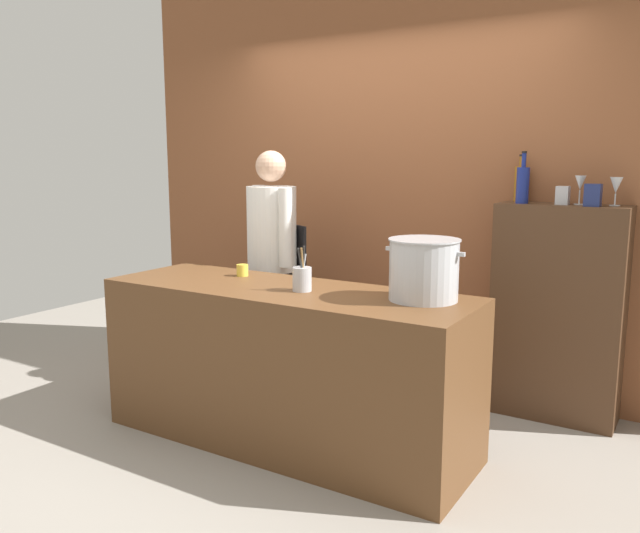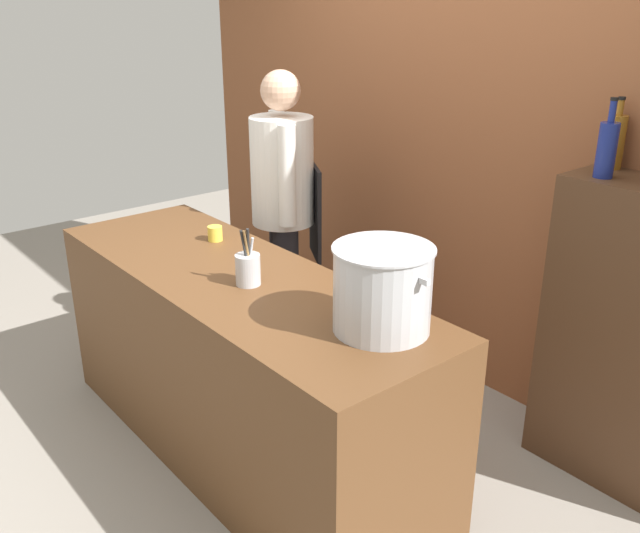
# 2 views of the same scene
# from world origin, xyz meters

# --- Properties ---
(ground_plane) EXTENTS (8.00, 8.00, 0.00)m
(ground_plane) POSITION_xyz_m (0.00, 0.00, 0.00)
(ground_plane) COLOR gray
(brick_back_panel) EXTENTS (4.40, 0.10, 3.00)m
(brick_back_panel) POSITION_xyz_m (0.00, 1.40, 1.50)
(brick_back_panel) COLOR brown
(brick_back_panel) RESTS_ON ground_plane
(prep_counter) EXTENTS (2.14, 0.70, 0.90)m
(prep_counter) POSITION_xyz_m (0.00, 0.00, 0.45)
(prep_counter) COLOR brown
(prep_counter) RESTS_ON ground_plane
(bar_cabinet) EXTENTS (0.76, 0.32, 1.34)m
(bar_cabinet) POSITION_xyz_m (1.22, 1.19, 0.67)
(bar_cabinet) COLOR #472D1C
(bar_cabinet) RESTS_ON ground_plane
(chef) EXTENTS (0.47, 0.41, 1.66)m
(chef) POSITION_xyz_m (-0.59, 0.70, 0.96)
(chef) COLOR black
(chef) RESTS_ON ground_plane
(stockpot_large) EXTENTS (0.42, 0.36, 0.31)m
(stockpot_large) POSITION_xyz_m (0.77, 0.12, 1.06)
(stockpot_large) COLOR #B7BABF
(stockpot_large) RESTS_ON prep_counter
(utensil_crock) EXTENTS (0.10, 0.10, 0.25)m
(utensil_crock) POSITION_xyz_m (0.12, -0.02, 0.97)
(utensil_crock) COLOR #B7BABF
(utensil_crock) RESTS_ON prep_counter
(butter_jar) EXTENTS (0.07, 0.07, 0.07)m
(butter_jar) POSITION_xyz_m (-0.43, 0.16, 0.94)
(butter_jar) COLOR yellow
(butter_jar) RESTS_ON prep_counter
(wine_bottle_amber) EXTENTS (0.08, 0.08, 0.30)m
(wine_bottle_amber) POSITION_xyz_m (0.92, 1.30, 1.45)
(wine_bottle_amber) COLOR #8C5919
(wine_bottle_amber) RESTS_ON bar_cabinet
(wine_bottle_cobalt) EXTENTS (0.08, 0.08, 0.31)m
(wine_bottle_cobalt) POSITION_xyz_m (0.98, 1.13, 1.45)
(wine_bottle_cobalt) COLOR navy
(wine_bottle_cobalt) RESTS_ON bar_cabinet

